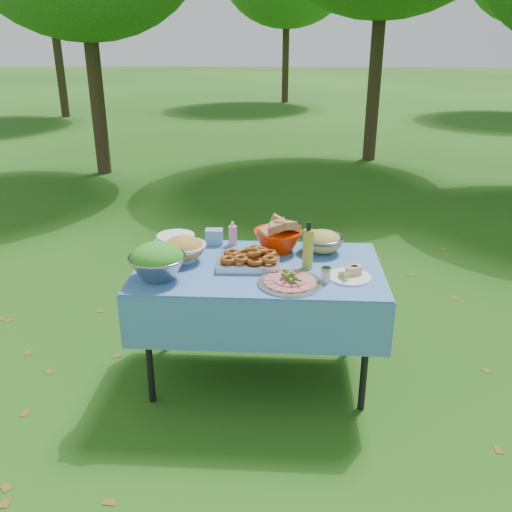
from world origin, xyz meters
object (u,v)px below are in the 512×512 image
Objects in this scene: salad_bowl at (157,261)px; oil_bottle at (308,245)px; pasta_bowl_steel at (323,241)px; plate_stack at (176,241)px; picnic_table at (259,322)px; charcuterie_platter at (290,277)px; bread_bowl at (278,235)px.

salad_bowl is 1.13× the size of oil_bottle.
salad_bowl is 1.06m from pasta_bowl_steel.
plate_stack is 0.95m from pasta_bowl_steel.
picnic_table is 4.52× the size of salad_bowl.
charcuterie_platter is at bearing -35.90° from plate_stack.
salad_bowl is at bearing 177.76° from charcuterie_platter.
pasta_bowl_steel is 0.74× the size of charcuterie_platter.
oil_bottle reaches higher than pasta_bowl_steel.
plate_stack is at bearing 160.11° from oil_bottle.
picnic_table is 0.76m from plate_stack.
plate_stack is 0.67m from bread_bowl.
salad_bowl is 0.75m from charcuterie_platter.
bread_bowl reaches higher than charcuterie_platter.
salad_bowl is 1.31× the size of plate_stack.
charcuterie_platter is (0.19, -0.24, 0.42)m from picnic_table.
picnic_table is 0.77m from salad_bowl.
bread_bowl reaches higher than picnic_table.
bread_bowl is 1.08× the size of oil_bottle.
charcuterie_platter is 1.25× the size of oil_bottle.
charcuterie_platter is at bearing -52.42° from picnic_table.
salad_bowl is 0.51m from plate_stack.
bread_bowl is 0.28m from pasta_bowl_steel.
plate_stack is at bearing 89.97° from salad_bowl.
picnic_table is 5.54× the size of pasta_bowl_steel.
pasta_bowl_steel is 0.54m from charcuterie_platter.
salad_bowl reaches higher than plate_stack.
picnic_table is 4.08× the size of charcuterie_platter.
salad_bowl is 1.05× the size of bread_bowl.
salad_bowl is (-0.56, -0.21, 0.49)m from picnic_table.
picnic_table is at bearing -111.93° from bread_bowl.
oil_bottle is (0.85, 0.20, 0.04)m from salad_bowl.
picnic_table is 0.60m from oil_bottle.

